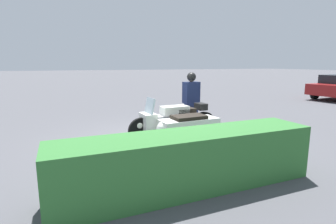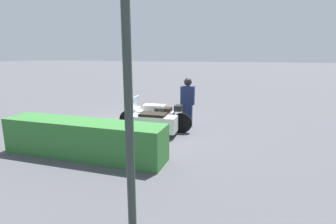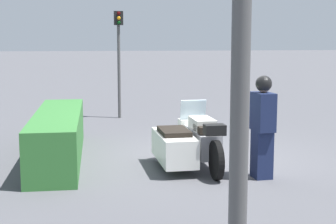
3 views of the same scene
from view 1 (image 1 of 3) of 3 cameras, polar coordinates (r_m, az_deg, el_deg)
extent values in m
plane|color=#4C4C51|center=(7.07, -3.65, -6.06)|extent=(160.00, 160.00, 0.00)
cylinder|color=black|center=(6.69, -5.86, -4.09)|extent=(0.68, 0.13, 0.67)
cylinder|color=black|center=(7.52, 7.86, -2.50)|extent=(0.68, 0.13, 0.67)
cylinder|color=black|center=(6.68, 4.97, -4.73)|extent=(0.53, 0.13, 0.52)
cube|color=#B7B7BC|center=(7.02, 1.41, -2.28)|extent=(1.35, 0.46, 0.45)
cube|color=silver|center=(6.96, 1.42, 0.33)|extent=(0.75, 0.41, 0.24)
cube|color=black|center=(7.10, 3.61, 0.36)|extent=(0.55, 0.40, 0.12)
cube|color=silver|center=(6.70, -4.33, -2.14)|extent=(0.35, 0.54, 0.44)
cube|color=silver|center=(6.64, -3.99, 1.39)|extent=(0.14, 0.51, 0.40)
sphere|color=white|center=(6.64, -6.28, -2.90)|extent=(0.18, 0.18, 0.18)
cube|color=silver|center=(6.62, 4.54, -3.58)|extent=(1.53, 0.66, 0.50)
sphere|color=silver|center=(6.32, -0.49, -3.98)|extent=(0.47, 0.47, 0.48)
cube|color=black|center=(6.55, 4.58, -1.12)|extent=(0.85, 0.54, 0.09)
cube|color=black|center=(7.36, 7.17, 1.20)|extent=(0.26, 0.36, 0.18)
cube|color=#192347|center=(8.18, 4.99, -0.86)|extent=(0.36, 0.32, 0.82)
cube|color=#192347|center=(8.07, 5.07, 4.26)|extent=(0.50, 0.33, 0.65)
sphere|color=tan|center=(8.03, 5.12, 7.34)|extent=(0.22, 0.22, 0.22)
sphere|color=black|center=(8.03, 5.13, 7.62)|extent=(0.28, 0.28, 0.28)
cube|color=#337033|center=(4.31, 4.62, -10.58)|extent=(4.32, 0.87, 0.93)
cylinder|color=black|center=(17.32, 29.33, 3.48)|extent=(0.63, 0.27, 0.61)
camera|label=2|loc=(6.15, 85.97, 6.12)|focal=28.00mm
camera|label=3|loc=(12.74, 48.21, 8.74)|focal=55.00mm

